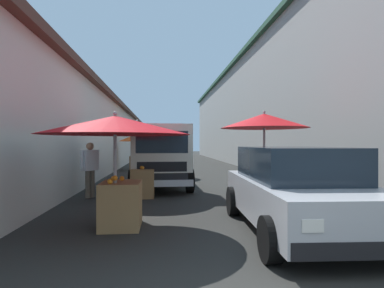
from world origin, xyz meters
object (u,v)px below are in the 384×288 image
Objects in this scene: fruit_stall_far_left at (265,135)px; parked_scooter at (273,172)px; fruit_stall_near_left at (116,139)px; fruit_stall_mid_lane at (138,138)px; hatchback_car at (296,189)px; delivery_truck at (161,158)px; vendor_by_crates at (90,166)px; plastic_stool at (155,173)px; fruit_stall_near_right at (139,140)px; fruit_stall_far_right at (157,142)px.

fruit_stall_far_left is 1.42× the size of parked_scooter.
fruit_stall_mid_lane reaches higher than fruit_stall_near_left.
delivery_truck reaches higher than hatchback_car.
vendor_by_crates is 0.94× the size of parked_scooter.
fruit_stall_mid_lane is 0.53× the size of delivery_truck.
fruit_stall_near_left is 3.25m from hatchback_car.
plastic_stool is at bearing 18.53° from hatchback_car.
fruit_stall_near_right reaches higher than parked_scooter.
fruit_stall_near_left is at bearing 176.32° from fruit_stall_far_right.
hatchback_car is at bearing -142.42° from fruit_stall_mid_lane.
fruit_stall_near_left reaches higher than vendor_by_crates.
fruit_stall_near_left is 4.74m from delivery_truck.
fruit_stall_far_left is (2.06, -3.39, 0.15)m from fruit_stall_near_left.
fruit_stall_near_right is at bearing -4.54° from vendor_by_crates.
hatchback_car is (-2.52, 0.29, -1.00)m from fruit_stall_far_left.
fruit_stall_near_left is 1.61× the size of parked_scooter.
fruit_stall_near_right is at bearing 21.02° from fruit_stall_far_left.
hatchback_car is 6.45m from parked_scooter.
fruit_stall_far_right reaches higher than parked_scooter.
vendor_by_crates is (1.29, 4.59, -0.86)m from fruit_stall_far_left.
fruit_stall_far_right is at bearing -3.68° from fruit_stall_near_left.
delivery_truck is at bearing -27.82° from fruit_stall_mid_lane.
fruit_stall_mid_lane is at bearing -86.85° from vendor_by_crates.
fruit_stall_far_left is at bearing -134.57° from delivery_truck.
fruit_stall_mid_lane is (1.36, 3.28, -0.05)m from fruit_stall_far_left.
fruit_stall_near_right is 1.51× the size of vendor_by_crates.
fruit_stall_near_right is 5.34× the size of plastic_stool.
delivery_truck is at bearing 104.46° from parked_scooter.
fruit_stall_near_right is 8.52m from parked_scooter.
vendor_by_crates is (-0.07, 1.31, -0.80)m from fruit_stall_mid_lane.
fruit_stall_far_right reaches higher than delivery_truck.
fruit_stall_mid_lane reaches higher than fruit_stall_near_right.
plastic_stool is (3.79, -0.42, -1.36)m from fruit_stall_mid_lane.
hatchback_car is 9.16× the size of plastic_stool.
plastic_stool is at bearing 5.22° from delivery_truck.
fruit_stall_mid_lane is at bearing 173.73° from plastic_stool.
fruit_stall_near_right reaches higher than hatchback_car.
fruit_stall_mid_lane is at bearing -1.92° from fruit_stall_near_left.
fruit_stall_far_right is (8.61, -0.55, -0.02)m from fruit_stall_near_left.
fruit_stall_far_left is (-10.12, -3.89, 0.03)m from fruit_stall_near_right.
hatchback_car is 8.09m from plastic_stool.
fruit_stall_mid_lane reaches higher than delivery_truck.
fruit_stall_far_right is 0.45× the size of delivery_truck.
fruit_stall_mid_lane is 4.04m from plastic_stool.
fruit_stall_far_left reaches higher than delivery_truck.
hatchback_car is 5.74m from vendor_by_crates.
fruit_stall_near_left and delivery_truck have the same top height.
parked_scooter is (-6.46, -5.41, -1.25)m from fruit_stall_near_right.
parked_scooter is (-2.89, -4.36, -1.12)m from fruit_stall_far_right.
fruit_stall_near_left reaches higher than hatchback_car.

